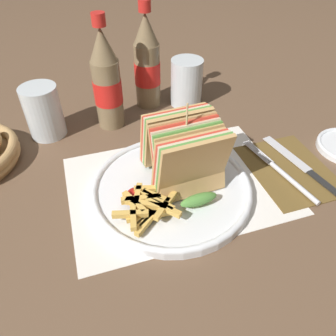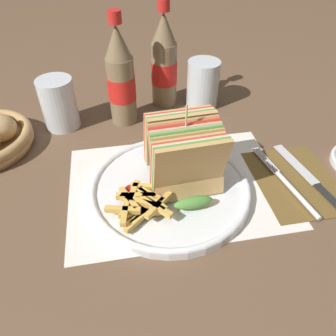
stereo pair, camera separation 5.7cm
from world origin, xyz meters
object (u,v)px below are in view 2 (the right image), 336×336
fork (290,186)px  coke_bottle_far (164,63)px  coke_bottle_near (121,79)px  knife (310,178)px  glass_near (203,84)px  glass_far (59,104)px  club_sandwich (184,155)px  plate_main (170,188)px

fork → coke_bottle_far: (-0.17, 0.34, 0.09)m
coke_bottle_near → coke_bottle_far: size_ratio=1.00×
fork → knife: (0.05, 0.02, -0.00)m
fork → coke_bottle_far: bearing=106.3°
glass_near → glass_far: bearing=-174.3°
club_sandwich → coke_bottle_far: coke_bottle_far is taller
fork → coke_bottle_far: coke_bottle_far is taller
glass_far → fork: bearing=-34.8°
club_sandwich → fork: bearing=-12.4°
plate_main → coke_bottle_near: size_ratio=1.18×
knife → coke_bottle_near: bearing=130.5°
fork → glass_near: bearing=94.3°
plate_main → coke_bottle_far: size_ratio=1.18×
plate_main → knife: 0.26m
knife → coke_bottle_near: size_ratio=0.85×
plate_main → glass_far: 0.32m
club_sandwich → fork: 0.20m
coke_bottle_far → glass_near: size_ratio=2.15×
plate_main → coke_bottle_near: (-0.06, 0.25, 0.09)m
plate_main → club_sandwich: club_sandwich is taller
coke_bottle_near → glass_far: bearing=179.0°
coke_bottle_near → glass_far: (-0.14, 0.00, -0.05)m
fork → glass_far: bearing=135.4°
plate_main → knife: size_ratio=1.39×
glass_near → coke_bottle_near: bearing=-169.6°
glass_far → club_sandwich: bearing=-47.5°
coke_bottle_near → glass_near: size_ratio=2.15×
knife → glass_far: glass_far is taller
fork → glass_near: size_ratio=1.77×
fork → coke_bottle_far: size_ratio=0.82×
glass_near → glass_far: size_ratio=1.00×
plate_main → glass_far: (-0.20, 0.25, 0.05)m
knife → coke_bottle_far: size_ratio=0.85×
fork → club_sandwich: bearing=157.8°
coke_bottle_far → glass_near: coke_bottle_far is taller
plate_main → coke_bottle_near: 0.27m
fork → glass_far: glass_far is taller
knife → coke_bottle_far: (-0.22, 0.33, 0.10)m
coke_bottle_far → plate_main: bearing=-97.9°
knife → glass_near: 0.33m
knife → fork: bearing=-170.9°
glass_near → glass_far: same height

